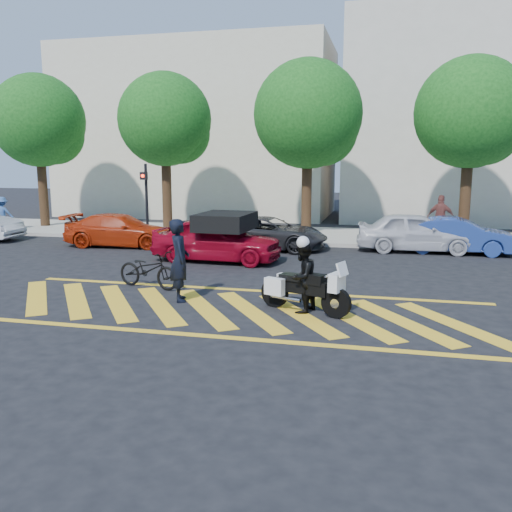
% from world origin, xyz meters
% --- Properties ---
extents(ground, '(90.00, 90.00, 0.00)m').
position_xyz_m(ground, '(0.00, 0.00, 0.00)').
color(ground, black).
rests_on(ground, ground).
extents(sidewalk, '(60.00, 5.00, 0.15)m').
position_xyz_m(sidewalk, '(0.00, 12.00, 0.07)').
color(sidewalk, '#9E998E').
rests_on(sidewalk, ground).
extents(crosswalk, '(12.33, 4.00, 0.01)m').
position_xyz_m(crosswalk, '(-0.04, 0.00, 0.00)').
color(crosswalk, yellow).
rests_on(crosswalk, ground).
extents(building_left, '(16.00, 8.00, 10.00)m').
position_xyz_m(building_left, '(-8.00, 21.00, 5.00)').
color(building_left, beige).
rests_on(building_left, ground).
extents(building_right, '(16.00, 8.00, 11.00)m').
position_xyz_m(building_right, '(9.00, 21.00, 5.50)').
color(building_right, beige).
rests_on(building_right, ground).
extents(tree_far_left, '(4.40, 4.40, 7.41)m').
position_xyz_m(tree_far_left, '(-12.87, 12.06, 5.05)').
color(tree_far_left, black).
rests_on(tree_far_left, ground).
extents(tree_left, '(4.20, 4.20, 7.26)m').
position_xyz_m(tree_left, '(-6.37, 12.06, 4.99)').
color(tree_left, black).
rests_on(tree_left, ground).
extents(tree_center, '(4.60, 4.60, 7.56)m').
position_xyz_m(tree_center, '(0.13, 12.06, 5.10)').
color(tree_center, black).
rests_on(tree_center, ground).
extents(tree_right, '(4.40, 4.40, 7.41)m').
position_xyz_m(tree_right, '(6.63, 12.06, 5.05)').
color(tree_right, black).
rests_on(tree_right, ground).
extents(signal_pole, '(0.28, 0.43, 3.20)m').
position_xyz_m(signal_pole, '(-6.50, 9.74, 1.92)').
color(signal_pole, black).
rests_on(signal_pole, ground).
extents(officer_bike, '(0.75, 0.86, 1.99)m').
position_xyz_m(officer_bike, '(-1.38, 0.51, 1.00)').
color(officer_bike, black).
rests_on(officer_bike, ground).
extents(bicycle, '(1.99, 1.10, 0.99)m').
position_xyz_m(bicycle, '(-2.69, 1.56, 0.49)').
color(bicycle, black).
rests_on(bicycle, ground).
extents(police_motorcycle, '(2.14, 1.17, 0.99)m').
position_xyz_m(police_motorcycle, '(1.66, 0.22, 0.54)').
color(police_motorcycle, black).
rests_on(police_motorcycle, ground).
extents(officer_moto, '(0.84, 0.94, 1.59)m').
position_xyz_m(officer_moto, '(1.64, 0.20, 0.79)').
color(officer_moto, black).
rests_on(officer_moto, ground).
extents(red_convertible, '(4.40, 1.94, 1.47)m').
position_xyz_m(red_convertible, '(-2.07, 5.63, 0.74)').
color(red_convertible, maroon).
rests_on(red_convertible, ground).
extents(parked_left, '(4.51, 2.16, 1.27)m').
position_xyz_m(parked_left, '(-6.73, 7.80, 0.63)').
color(parked_left, '#AC270A').
rests_on(parked_left, ground).
extents(parked_mid_left, '(4.57, 2.40, 1.23)m').
position_xyz_m(parked_mid_left, '(-0.90, 8.52, 0.61)').
color(parked_mid_left, black).
rests_on(parked_mid_left, ground).
extents(parked_mid_right, '(4.35, 1.86, 1.46)m').
position_xyz_m(parked_mid_right, '(4.50, 9.20, 0.73)').
color(parked_mid_right, silver).
rests_on(parked_mid_right, ground).
extents(parked_right, '(4.04, 1.63, 1.30)m').
position_xyz_m(parked_right, '(5.95, 9.16, 0.65)').
color(parked_right, navy).
rests_on(parked_right, ground).
extents(pedestrian_left, '(1.10, 0.80, 1.53)m').
position_xyz_m(pedestrian_left, '(-13.81, 10.00, 0.92)').
color(pedestrian_left, '#375C99').
rests_on(pedestrian_left, sidewalk).
extents(pedestrian_right, '(1.14, 0.68, 1.82)m').
position_xyz_m(pedestrian_right, '(5.55, 11.44, 1.06)').
color(pedestrian_right, brown).
rests_on(pedestrian_right, sidewalk).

